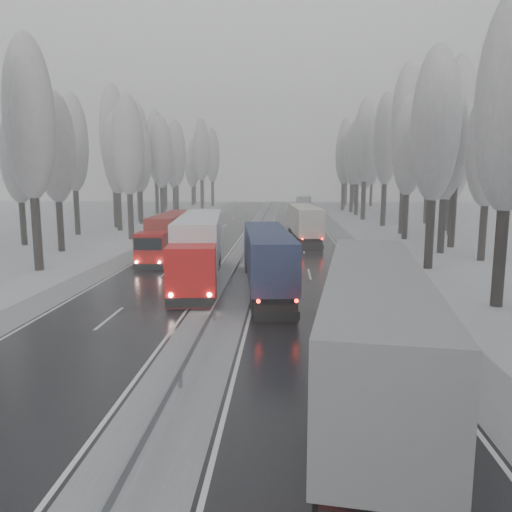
# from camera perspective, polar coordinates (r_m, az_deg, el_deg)

# --- Properties ---
(ground) EXTENTS (260.00, 260.00, 0.00)m
(ground) POSITION_cam_1_polar(r_m,az_deg,el_deg) (13.96, -12.25, -21.23)
(ground) COLOR silver
(ground) RESTS_ON ground
(carriageway_right) EXTENTS (7.50, 200.00, 0.03)m
(carriageway_right) POSITION_cam_1_polar(r_m,az_deg,el_deg) (42.20, 5.74, -0.52)
(carriageway_right) COLOR black
(carriageway_right) RESTS_ON ground
(carriageway_left) EXTENTS (7.50, 200.00, 0.03)m
(carriageway_left) POSITION_cam_1_polar(r_m,az_deg,el_deg) (43.05, -8.37, -0.38)
(carriageway_left) COLOR black
(carriageway_left) RESTS_ON ground
(median_slush) EXTENTS (3.00, 200.00, 0.04)m
(median_slush) POSITION_cam_1_polar(r_m,az_deg,el_deg) (42.30, -1.38, -0.45)
(median_slush) COLOR #999CA1
(median_slush) RESTS_ON ground
(shoulder_right) EXTENTS (2.40, 200.00, 0.04)m
(shoulder_right) POSITION_cam_1_polar(r_m,az_deg,el_deg) (42.70, 12.39, -0.57)
(shoulder_right) COLOR #999CA1
(shoulder_right) RESTS_ON ground
(shoulder_left) EXTENTS (2.40, 200.00, 0.04)m
(shoulder_left) POSITION_cam_1_polar(r_m,az_deg,el_deg) (44.31, -14.65, -0.31)
(shoulder_left) COLOR #999CA1
(shoulder_left) RESTS_ON ground
(median_guardrail) EXTENTS (0.12, 200.00, 0.76)m
(median_guardrail) POSITION_cam_1_polar(r_m,az_deg,el_deg) (42.20, -1.39, 0.32)
(median_guardrail) COLOR slate
(median_guardrail) RESTS_ON ground
(tree_16) EXTENTS (3.60, 3.60, 16.53)m
(tree_16) POSITION_cam_1_polar(r_m,az_deg,el_deg) (29.84, 27.18, 15.15)
(tree_16) COLOR black
(tree_16) RESTS_ON ground
(tree_18) EXTENTS (3.60, 3.60, 16.58)m
(tree_18) POSITION_cam_1_polar(r_m,az_deg,el_deg) (40.34, 19.83, 13.80)
(tree_18) COLOR black
(tree_18) RESTS_ON ground
(tree_19) EXTENTS (3.60, 3.60, 14.57)m
(tree_19) POSITION_cam_1_polar(r_m,az_deg,el_deg) (45.79, 25.06, 11.25)
(tree_19) COLOR black
(tree_19) RESTS_ON ground
(tree_20) EXTENTS (3.60, 3.60, 15.71)m
(tree_20) POSITION_cam_1_polar(r_m,az_deg,el_deg) (49.03, 20.96, 12.15)
(tree_20) COLOR black
(tree_20) RESTS_ON ground
(tree_21) EXTENTS (3.60, 3.60, 18.62)m
(tree_21) POSITION_cam_1_polar(r_m,az_deg,el_deg) (53.65, 22.09, 13.75)
(tree_21) COLOR black
(tree_21) RESTS_ON ground
(tree_22) EXTENTS (3.60, 3.60, 15.86)m
(tree_22) POSITION_cam_1_polar(r_m,az_deg,el_deg) (58.86, 17.03, 11.82)
(tree_22) COLOR black
(tree_22) RESTS_ON ground
(tree_23) EXTENTS (3.60, 3.60, 13.55)m
(tree_23) POSITION_cam_1_polar(r_m,az_deg,el_deg) (64.35, 21.65, 10.00)
(tree_23) COLOR black
(tree_23) RESTS_ON ground
(tree_24) EXTENTS (3.60, 3.60, 20.49)m
(tree_24) POSITION_cam_1_polar(r_m,az_deg,el_deg) (64.55, 16.78, 14.18)
(tree_24) COLOR black
(tree_24) RESTS_ON ground
(tree_25) EXTENTS (3.60, 3.60, 19.44)m
(tree_25) POSITION_cam_1_polar(r_m,az_deg,el_deg) (70.17, 21.62, 12.94)
(tree_25) COLOR black
(tree_25) RESTS_ON ground
(tree_26) EXTENTS (3.60, 3.60, 18.78)m
(tree_26) POSITION_cam_1_polar(r_m,az_deg,el_deg) (74.38, 14.63, 12.69)
(tree_26) COLOR black
(tree_26) RESTS_ON ground
(tree_27) EXTENTS (3.60, 3.60, 17.62)m
(tree_27) POSITION_cam_1_polar(r_m,az_deg,el_deg) (79.86, 19.18, 11.69)
(tree_27) COLOR black
(tree_27) RESTS_ON ground
(tree_28) EXTENTS (3.60, 3.60, 19.62)m
(tree_28) POSITION_cam_1_polar(r_m,az_deg,el_deg) (84.71, 12.38, 12.66)
(tree_28) COLOR black
(tree_28) RESTS_ON ground
(tree_29) EXTENTS (3.60, 3.60, 18.11)m
(tree_29) POSITION_cam_1_polar(r_m,az_deg,el_deg) (89.97, 16.69, 11.65)
(tree_29) COLOR black
(tree_29) RESTS_ON ground
(tree_30) EXTENTS (3.60, 3.60, 17.86)m
(tree_30) POSITION_cam_1_polar(r_m,az_deg,el_deg) (94.31, 11.56, 11.61)
(tree_30) COLOR black
(tree_30) RESTS_ON ground
(tree_31) EXTENTS (3.60, 3.60, 18.58)m
(tree_31) POSITION_cam_1_polar(r_m,az_deg,el_deg) (99.25, 14.69, 11.63)
(tree_31) COLOR black
(tree_31) RESTS_ON ground
(tree_32) EXTENTS (3.60, 3.60, 17.33)m
(tree_32) POSITION_cam_1_polar(r_m,az_deg,el_deg) (101.74, 10.98, 11.24)
(tree_32) COLOR black
(tree_32) RESTS_ON ground
(tree_33) EXTENTS (3.60, 3.60, 14.33)m
(tree_33) POSITION_cam_1_polar(r_m,az_deg,el_deg) (106.08, 12.37, 10.06)
(tree_33) COLOR black
(tree_33) RESTS_ON ground
(tree_34) EXTENTS (3.60, 3.60, 17.63)m
(tree_34) POSITION_cam_1_polar(r_m,az_deg,el_deg) (108.68, 10.01, 11.21)
(tree_34) COLOR black
(tree_34) RESTS_ON ground
(tree_35) EXTENTS (3.60, 3.60, 18.25)m
(tree_35) POSITION_cam_1_polar(r_m,az_deg,el_deg) (114.05, 14.47, 11.16)
(tree_35) COLOR black
(tree_35) RESTS_ON ground
(tree_36) EXTENTS (3.60, 3.60, 20.23)m
(tree_36) POSITION_cam_1_polar(r_m,az_deg,el_deg) (118.68, 10.11, 11.81)
(tree_36) COLOR black
(tree_36) RESTS_ON ground
(tree_37) EXTENTS (3.60, 3.60, 16.37)m
(tree_37) POSITION_cam_1_polar(r_m,az_deg,el_deg) (123.52, 13.14, 10.46)
(tree_37) COLOR black
(tree_37) RESTS_ON ground
(tree_38) EXTENTS (3.60, 3.60, 17.97)m
(tree_38) POSITION_cam_1_polar(r_m,az_deg,el_deg) (129.30, 10.30, 10.93)
(tree_38) COLOR black
(tree_38) RESTS_ON ground
(tree_39) EXTENTS (3.60, 3.60, 16.19)m
(tree_39) POSITION_cam_1_polar(r_m,az_deg,el_deg) (133.59, 11.30, 10.35)
(tree_39) COLOR black
(tree_39) RESTS_ON ground
(tree_58) EXTENTS (3.60, 3.60, 17.21)m
(tree_58) POSITION_cam_1_polar(r_m,az_deg,el_deg) (40.84, -24.51, 14.03)
(tree_58) COLOR black
(tree_58) RESTS_ON ground
(tree_60) EXTENTS (3.60, 3.60, 14.84)m
(tree_60) POSITION_cam_1_polar(r_m,az_deg,el_deg) (50.51, -21.93, 11.35)
(tree_60) COLOR black
(tree_60) RESTS_ON ground
(tree_61) EXTENTS (3.60, 3.60, 13.95)m
(tree_61) POSITION_cam_1_polar(r_m,az_deg,el_deg) (56.65, -25.53, 10.23)
(tree_61) COLOR black
(tree_61) RESTS_ON ground
(tree_62) EXTENTS (3.60, 3.60, 16.04)m
(tree_62) POSITION_cam_1_polar(r_m,az_deg,el_deg) (58.07, -14.43, 12.08)
(tree_62) COLOR black
(tree_62) RESTS_ON ground
(tree_63) EXTENTS (3.60, 3.60, 16.88)m
(tree_63) POSITION_cam_1_polar(r_m,az_deg,el_deg) (64.59, -20.19, 11.96)
(tree_63) COLOR black
(tree_63) RESTS_ON ground
(tree_64) EXTENTS (3.60, 3.60, 15.42)m
(tree_64) POSITION_cam_1_polar(r_m,az_deg,el_deg) (67.92, -15.62, 11.22)
(tree_64) COLOR black
(tree_64) RESTS_ON ground
(tree_65) EXTENTS (3.60, 3.60, 19.48)m
(tree_65) POSITION_cam_1_polar(r_m,az_deg,el_deg) (72.44, -16.04, 13.10)
(tree_65) COLOR black
(tree_65) RESTS_ON ground
(tree_66) EXTENTS (3.60, 3.60, 15.23)m
(tree_66) POSITION_cam_1_polar(r_m,az_deg,el_deg) (77.07, -13.19, 10.92)
(tree_66) COLOR black
(tree_66) RESTS_ON ground
(tree_67) EXTENTS (3.60, 3.60, 17.09)m
(tree_67) POSITION_cam_1_polar(r_m,az_deg,el_deg) (81.35, -13.37, 11.65)
(tree_67) COLOR black
(tree_67) RESTS_ON ground
(tree_68) EXTENTS (3.60, 3.60, 16.65)m
(tree_68) POSITION_cam_1_polar(r_m,az_deg,el_deg) (83.22, -10.82, 11.47)
(tree_68) COLOR black
(tree_68) RESTS_ON ground
(tree_69) EXTENTS (3.60, 3.60, 19.35)m
(tree_69) POSITION_cam_1_polar(r_m,az_deg,el_deg) (88.43, -13.32, 12.35)
(tree_69) COLOR black
(tree_69) RESTS_ON ground
(tree_70) EXTENTS (3.60, 3.60, 17.09)m
(tree_70) POSITION_cam_1_polar(r_m,az_deg,el_deg) (92.99, -9.13, 11.41)
(tree_70) COLOR black
(tree_70) RESTS_ON ground
(tree_71) EXTENTS (3.60, 3.60, 19.61)m
(tree_71) POSITION_cam_1_polar(r_m,az_deg,el_deg) (98.05, -11.43, 12.16)
(tree_71) COLOR black
(tree_71) RESTS_ON ground
(tree_72) EXTENTS (3.60, 3.60, 15.11)m
(tree_72) POSITION_cam_1_polar(r_m,az_deg,el_deg) (102.62, -9.43, 10.47)
(tree_72) COLOR black
(tree_72) RESTS_ON ground
(tree_73) EXTENTS (3.60, 3.60, 17.22)m
(tree_73) POSITION_cam_1_polar(r_m,az_deg,el_deg) (107.21, -10.50, 11.09)
(tree_73) COLOR black
(tree_73) RESTS_ON ground
(tree_74) EXTENTS (3.60, 3.60, 19.68)m
(tree_74) POSITION_cam_1_polar(r_m,az_deg,el_deg) (112.59, -6.28, 11.88)
(tree_74) COLOR black
(tree_74) RESTS_ON ground
(tree_75) EXTENTS (3.60, 3.60, 18.60)m
(tree_75) POSITION_cam_1_polar(r_m,az_deg,el_deg) (118.29, -10.39, 11.31)
(tree_75) COLOR black
(tree_75) RESTS_ON ground
(tree_76) EXTENTS (3.60, 3.60, 18.55)m
(tree_76) POSITION_cam_1_polar(r_m,az_deg,el_deg) (121.67, -5.04, 11.34)
(tree_76) COLOR black
(tree_76) RESTS_ON ground
(tree_77) EXTENTS (3.60, 3.60, 14.32)m
(tree_77) POSITION_cam_1_polar(r_m,az_deg,el_deg) (126.45, -7.32, 9.99)
(tree_77) COLOR black
(tree_77) RESTS_ON ground
(tree_78) EXTENTS (3.60, 3.60, 19.55)m
(tree_78) POSITION_cam_1_polar(r_m,az_deg,el_deg) (128.74, -6.19, 11.48)
(tree_78) COLOR black
(tree_78) RESTS_ON ground
(tree_79) EXTENTS (3.60, 3.60, 17.07)m
(tree_79) POSITION_cam_1_polar(r_m,az_deg,el_deg) (133.09, -7.09, 10.70)
(tree_79) COLOR black
(tree_79) RESTS_ON ground
(truck_grey_tarp) EXTENTS (4.90, 17.00, 4.32)m
(truck_grey_tarp) POSITION_cam_1_polar(r_m,az_deg,el_deg) (16.51, 13.16, -6.90)
(truck_grey_tarp) COLOR #525157
(truck_grey_tarp) RESTS_ON ground
(truck_blue_box) EXTENTS (3.90, 15.11, 3.84)m
(truck_blue_box) POSITION_cam_1_polar(r_m,az_deg,el_deg) (30.70, 1.18, 0.14)
(truck_blue_box) COLOR navy
(truck_blue_box) RESTS_ON ground
(truck_cream_box) EXTENTS (3.53, 15.42, 3.92)m
(truck_cream_box) POSITION_cam_1_polar(r_m,az_deg,el_deg) (54.12, 5.43, 4.02)
(truck_cream_box) COLOR #AFAC9B
(truck_cream_box) RESTS_ON ground
(box_truck_distant) EXTENTS (3.46, 8.48, 3.08)m
(box_truck_distant) POSITION_cam_1_polar(r_m,az_deg,el_deg) (104.13, 5.51, 6.01)
(box_truck_distant) COLOR #A9ABB0
(box_truck_distant) RESTS_ON ground
(truck_red_white) EXTENTS (4.43, 17.03, 4.33)m
(truck_red_white) POSITION_cam_1_polar(r_m,az_deg,el_deg) (33.92, -6.50, 1.42)
(truck_red_white) COLOR red
(truck_red_white) RESTS_ON ground
(truck_red_red) EXTENTS (2.53, 14.37, 3.67)m
(truck_red_red) POSITION_cam_1_polar(r_m,az_deg,el_deg) (45.19, -9.79, 2.75)
(truck_red_red) COLOR #AD0C09
(truck_red_red) RESTS_ON ground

